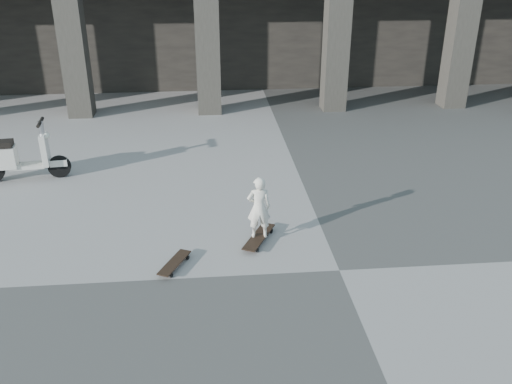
{
  "coord_description": "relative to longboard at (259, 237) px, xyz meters",
  "views": [
    {
      "loc": [
        -1.85,
        -6.64,
        4.38
      ],
      "look_at": [
        -1.1,
        1.47,
        0.65
      ],
      "focal_mm": 38.0,
      "sensor_mm": 36.0,
      "label": 1
    }
  ],
  "objects": [
    {
      "name": "longboard",
      "position": [
        0.0,
        0.0,
        0.0
      ],
      "size": [
        0.62,
        0.95,
        0.1
      ],
      "rotation": [
        0.0,
        0.0,
        1.11
      ],
      "color": "black",
      "rests_on": "ground"
    },
    {
      "name": "skateboard_spare",
      "position": [
        -1.33,
        -0.66,
        -0.01
      ],
      "size": [
        0.49,
        0.76,
        0.09
      ],
      "rotation": [
        0.0,
        0.0,
        1.13
      ],
      "color": "black",
      "rests_on": "ground"
    },
    {
      "name": "ground",
      "position": [
        1.1,
        -0.97,
        -0.08
      ],
      "size": [
        90.0,
        90.0,
        0.0
      ],
      "primitive_type": "plane",
      "color": "#474744",
      "rests_on": "ground"
    },
    {
      "name": "scooter",
      "position": [
        -4.77,
        2.94,
        0.41
      ],
      "size": [
        1.75,
        0.63,
        1.22
      ],
      "rotation": [
        0.0,
        0.0,
        0.1
      ],
      "color": "black",
      "rests_on": "ground"
    },
    {
      "name": "child",
      "position": [
        0.0,
        0.0,
        0.53
      ],
      "size": [
        0.38,
        0.25,
        1.03
      ],
      "primitive_type": "imported",
      "rotation": [
        0.0,
        0.0,
        3.15
      ],
      "color": "silver",
      "rests_on": "longboard"
    }
  ]
}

